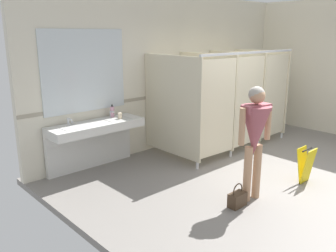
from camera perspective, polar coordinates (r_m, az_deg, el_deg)
ground_plane at (r=6.11m, az=19.78°, el=-8.23°), size 6.64×5.98×0.10m
wall_back at (r=7.34m, az=1.44°, el=8.88°), size 6.64×0.12×2.99m
wall_back_tile_band at (r=7.36m, az=1.77°, el=5.40°), size 6.64×0.01×0.06m
vanity_counter at (r=6.00m, az=-11.83°, el=-1.38°), size 1.60×0.53×0.95m
mirror_panel at (r=5.97m, az=-13.32°, el=8.63°), size 1.50×0.02×1.33m
bathroom_stalls at (r=7.11m, az=9.82°, el=4.53°), size 2.80×1.42×1.93m
person_standing at (r=4.84m, az=13.86°, el=-0.69°), size 0.55×0.46×1.58m
handbag at (r=4.89m, az=11.13°, el=-11.48°), size 0.26×0.14×0.33m
soap_dispenser at (r=6.21m, az=-8.99°, el=2.31°), size 0.07×0.07×0.22m
paper_cup at (r=6.03m, az=-7.76°, el=1.62°), size 0.07×0.07×0.11m
wet_floor_sign at (r=5.86m, az=21.35°, el=-5.87°), size 0.28×0.19×0.55m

